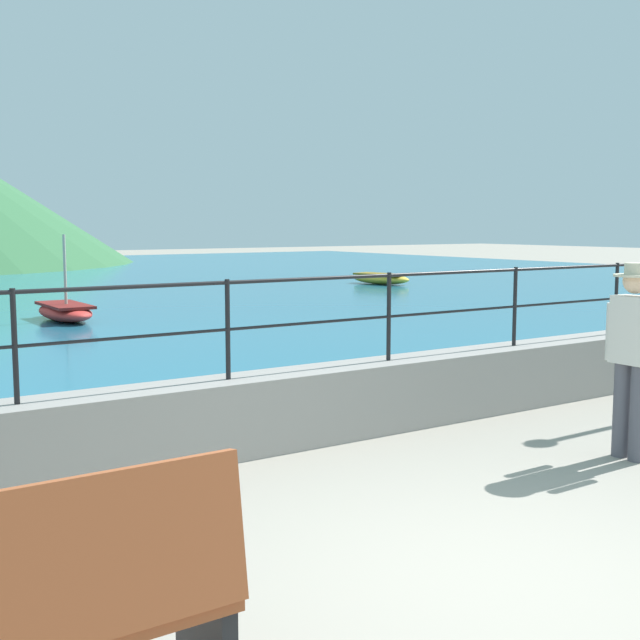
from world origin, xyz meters
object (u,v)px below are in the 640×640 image
object	(u,v)px
bench_main	(33,621)
boat_2	(65,311)
boat_1	(381,278)
person_walking	(633,351)

from	to	relation	value
bench_main	boat_2	world-z (taller)	boat_2
boat_1	bench_main	bearing A→B (deg)	-131.34
person_walking	boat_1	xyz separation A→B (m)	(11.01, 17.53, -0.72)
bench_main	boat_1	distance (m)	25.06
person_walking	boat_2	world-z (taller)	boat_2
person_walking	boat_2	xyz separation A→B (m)	(-1.09, 12.89, -0.72)
bench_main	boat_2	distance (m)	14.86
bench_main	boat_1	world-z (taller)	bench_main
boat_2	boat_1	bearing A→B (deg)	20.97
bench_main	boat_1	bearing A→B (deg)	48.66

